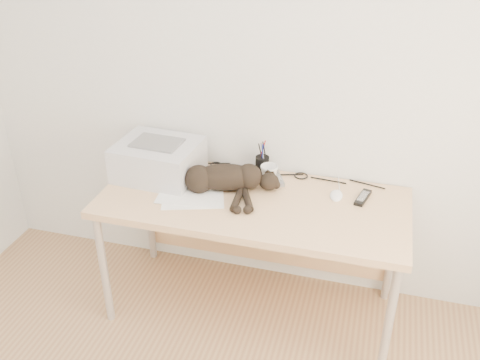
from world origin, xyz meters
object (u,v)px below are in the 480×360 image
(cat, at_px, (222,179))
(pen_cup, at_px, (262,165))
(mug, at_px, (269,173))
(printer, at_px, (158,159))
(mouse, at_px, (336,193))
(desk, at_px, (256,212))

(cat, height_order, pen_cup, pen_cup)
(cat, relative_size, pen_cup, 3.51)
(cat, bearing_deg, mug, 22.21)
(printer, distance_m, pen_cup, 0.58)
(cat, distance_m, mug, 0.28)
(printer, xyz_separation_m, mouse, (0.98, 0.03, -0.08))
(desk, xyz_separation_m, pen_cup, (-0.02, 0.20, 0.19))
(printer, relative_size, mug, 4.67)
(printer, bearing_deg, pen_cup, 17.55)
(mug, bearing_deg, cat, -142.08)
(pen_cup, xyz_separation_m, mouse, (0.43, -0.14, -0.04))
(mug, bearing_deg, desk, -105.41)
(printer, relative_size, cat, 0.67)
(mug, bearing_deg, pen_cup, 129.10)
(desk, xyz_separation_m, mouse, (0.41, 0.06, 0.15))
(mouse, bearing_deg, mug, 165.63)
(mouse, bearing_deg, pen_cup, 158.37)
(cat, distance_m, pen_cup, 0.29)
(mug, xyz_separation_m, mouse, (0.38, -0.07, -0.03))
(desk, height_order, printer, printer)
(printer, distance_m, mug, 0.62)
(desk, height_order, mouse, mouse)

